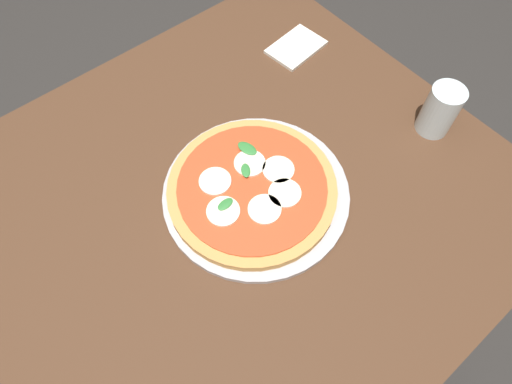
# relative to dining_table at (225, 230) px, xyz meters

# --- Properties ---
(ground_plane) EXTENTS (6.00, 6.00, 0.00)m
(ground_plane) POSITION_rel_dining_table_xyz_m (0.00, 0.00, -0.64)
(ground_plane) COLOR #2D2B28
(dining_table) EXTENTS (1.10, 0.94, 0.76)m
(dining_table) POSITION_rel_dining_table_xyz_m (0.00, 0.00, 0.00)
(dining_table) COLOR #4C301E
(dining_table) RESTS_ON ground_plane
(serving_tray) EXTENTS (0.36, 0.36, 0.01)m
(serving_tray) POSITION_rel_dining_table_xyz_m (0.07, -0.03, 0.12)
(serving_tray) COLOR #B2B2B7
(serving_tray) RESTS_ON dining_table
(pizza) EXTENTS (0.32, 0.32, 0.03)m
(pizza) POSITION_rel_dining_table_xyz_m (0.06, -0.02, 0.14)
(pizza) COLOR tan
(pizza) RESTS_ON serving_tray
(napkin) EXTENTS (0.14, 0.10, 0.01)m
(napkin) POSITION_rel_dining_table_xyz_m (0.39, 0.22, 0.12)
(napkin) COLOR white
(napkin) RESTS_ON dining_table
(glass_cup) EXTENTS (0.07, 0.07, 0.11)m
(glass_cup) POSITION_rel_dining_table_xyz_m (0.46, -0.14, 0.17)
(glass_cup) COLOR silver
(glass_cup) RESTS_ON dining_table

